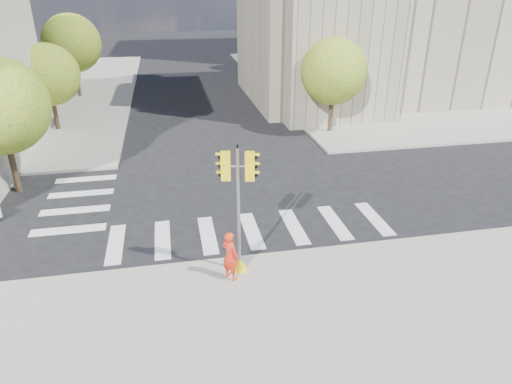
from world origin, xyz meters
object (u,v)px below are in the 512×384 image
lamp_near (321,54)px  lamp_far (276,33)px  traffic_signal (239,220)px  photographer (230,256)px

lamp_near → lamp_far: same height
traffic_signal → photographer: bearing=-118.3°
lamp_far → traffic_signal: size_ratio=1.77×
lamp_near → lamp_far: size_ratio=1.00×
photographer → lamp_far: bearing=-55.4°
traffic_signal → photographer: size_ratio=2.58×
lamp_far → traffic_signal: 34.16m
traffic_signal → lamp_far: bearing=87.3°
traffic_signal → photographer: 1.21m
lamp_far → traffic_signal: bearing=-105.4°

